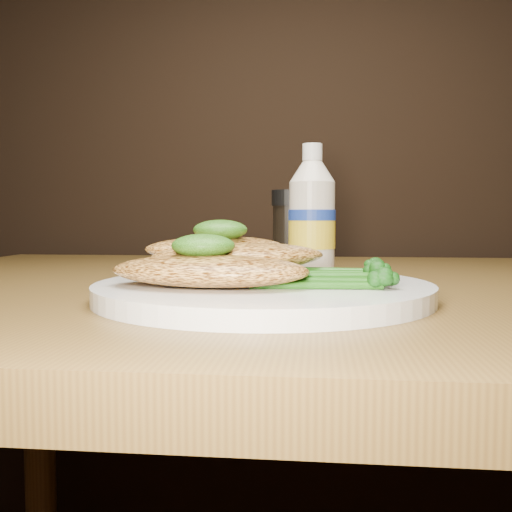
# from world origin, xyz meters

# --- Properties ---
(plate) EXTENTS (0.30, 0.30, 0.02)m
(plate) POSITION_xyz_m (-0.07, 0.90, 0.76)
(plate) COLOR white
(plate) RESTS_ON dining_table
(chicken_front) EXTENTS (0.18, 0.11, 0.03)m
(chicken_front) POSITION_xyz_m (-0.11, 0.86, 0.78)
(chicken_front) COLOR gold
(chicken_front) RESTS_ON plate
(chicken_mid) EXTENTS (0.19, 0.15, 0.03)m
(chicken_mid) POSITION_xyz_m (-0.09, 0.91, 0.79)
(chicken_mid) COLOR gold
(chicken_mid) RESTS_ON plate
(chicken_back) EXTENTS (0.16, 0.14, 0.02)m
(chicken_back) POSITION_xyz_m (-0.12, 0.94, 0.79)
(chicken_back) COLOR gold
(chicken_back) RESTS_ON plate
(pesto_front) EXTENTS (0.06, 0.06, 0.02)m
(pesto_front) POSITION_xyz_m (-0.12, 0.86, 0.80)
(pesto_front) COLOR #143407
(pesto_front) RESTS_ON chicken_front
(pesto_back) EXTENTS (0.06, 0.06, 0.02)m
(pesto_back) POSITION_xyz_m (-0.12, 0.93, 0.81)
(pesto_back) COLOR #143407
(pesto_back) RESTS_ON chicken_back
(broccolini_bundle) EXTENTS (0.15, 0.13, 0.02)m
(broccolini_bundle) POSITION_xyz_m (-0.02, 0.89, 0.78)
(broccolini_bundle) COLOR #1E5913
(broccolini_bundle) RESTS_ON plate
(mayo_bottle) EXTENTS (0.07, 0.07, 0.16)m
(mayo_bottle) POSITION_xyz_m (-0.03, 1.09, 0.83)
(mayo_bottle) COLOR beige
(mayo_bottle) RESTS_ON dining_table
(pepper_grinder) EXTENTS (0.05, 0.05, 0.11)m
(pepper_grinder) POSITION_xyz_m (-0.06, 1.14, 0.80)
(pepper_grinder) COLOR black
(pepper_grinder) RESTS_ON dining_table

